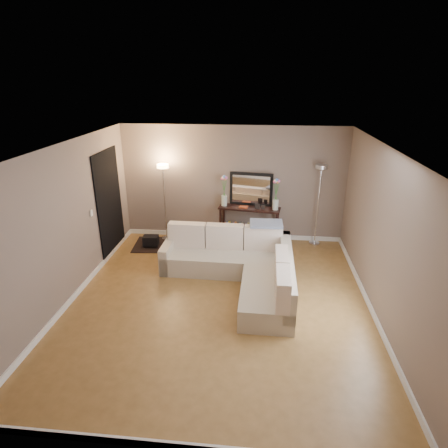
# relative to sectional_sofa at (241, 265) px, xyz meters

# --- Properties ---
(floor) EXTENTS (5.00, 5.50, 0.01)m
(floor) POSITION_rel_sectional_sofa_xyz_m (-0.32, -0.75, -0.33)
(floor) COLOR olive
(floor) RESTS_ON ground
(ceiling) EXTENTS (5.00, 5.50, 0.01)m
(ceiling) POSITION_rel_sectional_sofa_xyz_m (-0.32, -0.75, 2.28)
(ceiling) COLOR white
(ceiling) RESTS_ON ground
(wall_back) EXTENTS (5.00, 0.02, 2.60)m
(wall_back) POSITION_rel_sectional_sofa_xyz_m (-0.32, 2.01, 0.98)
(wall_back) COLOR #7B6A5F
(wall_back) RESTS_ON ground
(wall_front) EXTENTS (5.00, 0.02, 2.60)m
(wall_front) POSITION_rel_sectional_sofa_xyz_m (-0.32, -3.51, 0.98)
(wall_front) COLOR #7B6A5F
(wall_front) RESTS_ON ground
(wall_left) EXTENTS (0.02, 5.50, 2.60)m
(wall_left) POSITION_rel_sectional_sofa_xyz_m (-2.83, -0.75, 0.98)
(wall_left) COLOR #7B6A5F
(wall_left) RESTS_ON ground
(wall_right) EXTENTS (0.02, 5.50, 2.60)m
(wall_right) POSITION_rel_sectional_sofa_xyz_m (2.19, -0.75, 0.98)
(wall_right) COLOR #7B6A5F
(wall_right) RESTS_ON ground
(baseboard_back) EXTENTS (5.00, 0.03, 0.10)m
(baseboard_back) POSITION_rel_sectional_sofa_xyz_m (-0.32, 1.98, -0.27)
(baseboard_back) COLOR white
(baseboard_back) RESTS_ON ground
(baseboard_front) EXTENTS (5.00, 0.03, 0.10)m
(baseboard_front) POSITION_rel_sectional_sofa_xyz_m (-0.32, -3.49, -0.27)
(baseboard_front) COLOR white
(baseboard_front) RESTS_ON ground
(baseboard_left) EXTENTS (0.03, 5.50, 0.10)m
(baseboard_left) POSITION_rel_sectional_sofa_xyz_m (-2.81, -0.75, -0.27)
(baseboard_left) COLOR white
(baseboard_left) RESTS_ON ground
(baseboard_right) EXTENTS (0.03, 5.50, 0.10)m
(baseboard_right) POSITION_rel_sectional_sofa_xyz_m (2.16, -0.75, -0.27)
(baseboard_right) COLOR white
(baseboard_right) RESTS_ON ground
(doorway) EXTENTS (0.02, 1.20, 2.20)m
(doorway) POSITION_rel_sectional_sofa_xyz_m (-2.80, 0.95, 0.78)
(doorway) COLOR black
(doorway) RESTS_ON ground
(switch_plate) EXTENTS (0.02, 0.08, 0.12)m
(switch_plate) POSITION_rel_sectional_sofa_xyz_m (-2.80, 0.10, 0.88)
(switch_plate) COLOR white
(switch_plate) RESTS_ON ground
(sectional_sofa) EXTENTS (2.47, 2.40, 0.87)m
(sectional_sofa) POSITION_rel_sectional_sofa_xyz_m (0.00, 0.00, 0.00)
(sectional_sofa) COLOR beige
(sectional_sofa) RESTS_ON floor
(throw_blanket) EXTENTS (0.63, 0.38, 0.08)m
(throw_blanket) POSITION_rel_sectional_sofa_xyz_m (0.44, 0.59, 0.60)
(throw_blanket) COLOR gray
(throw_blanket) RESTS_ON sectional_sofa
(console_table) EXTENTS (1.40, 0.55, 0.84)m
(console_table) POSITION_rel_sectional_sofa_xyz_m (-0.01, 1.76, 0.15)
(console_table) COLOR black
(console_table) RESTS_ON floor
(leaning_mirror) EXTENTS (0.96, 0.17, 0.76)m
(leaning_mirror) POSITION_rel_sectional_sofa_xyz_m (0.10, 1.93, 0.89)
(leaning_mirror) COLOR black
(leaning_mirror) RESTS_ON console_table
(table_decor) EXTENTS (0.58, 0.17, 0.14)m
(table_decor) POSITION_rel_sectional_sofa_xyz_m (0.07, 1.72, 0.54)
(table_decor) COLOR #CA4B23
(table_decor) RESTS_ON console_table
(flower_vase_left) EXTENTS (0.16, 0.14, 0.72)m
(flower_vase_left) POSITION_rel_sectional_sofa_xyz_m (-0.50, 1.83, 0.81)
(flower_vase_left) COLOR silver
(flower_vase_left) RESTS_ON console_table
(flower_vase_right) EXTENTS (0.16, 0.14, 0.72)m
(flower_vase_right) POSITION_rel_sectional_sofa_xyz_m (0.65, 1.67, 0.81)
(flower_vase_right) COLOR silver
(flower_vase_right) RESTS_ON console_table
(floor_lamp_lit) EXTENTS (0.27, 0.27, 1.78)m
(floor_lamp_lit) POSITION_rel_sectional_sofa_xyz_m (-1.84, 1.73, 0.93)
(floor_lamp_lit) COLOR silver
(floor_lamp_lit) RESTS_ON floor
(floor_lamp_unlit) EXTENTS (0.28, 0.28, 1.83)m
(floor_lamp_unlit) POSITION_rel_sectional_sofa_xyz_m (1.57, 1.80, 0.97)
(floor_lamp_unlit) COLOR silver
(floor_lamp_unlit) RESTS_ON floor
(charcoal_rug) EXTENTS (1.22, 0.96, 0.02)m
(charcoal_rug) POSITION_rel_sectional_sofa_xyz_m (-1.90, 1.38, -0.31)
(charcoal_rug) COLOR black
(charcoal_rug) RESTS_ON floor
(black_bag) EXTENTS (0.35, 0.26, 0.21)m
(black_bag) POSITION_rel_sectional_sofa_xyz_m (-2.09, 1.27, -0.17)
(black_bag) COLOR black
(black_bag) RESTS_ON charcoal_rug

